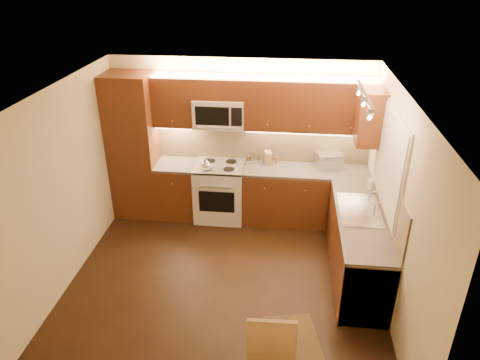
# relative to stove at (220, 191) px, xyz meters

# --- Properties ---
(floor) EXTENTS (4.00, 4.00, 0.01)m
(floor) POSITION_rel_stove_xyz_m (0.30, -1.68, -0.46)
(floor) COLOR black
(floor) RESTS_ON ground
(ceiling) EXTENTS (4.00, 4.00, 0.01)m
(ceiling) POSITION_rel_stove_xyz_m (0.30, -1.68, 2.04)
(ceiling) COLOR beige
(ceiling) RESTS_ON ground
(wall_back) EXTENTS (4.00, 0.01, 2.50)m
(wall_back) POSITION_rel_stove_xyz_m (0.30, 0.32, 0.79)
(wall_back) COLOR beige
(wall_back) RESTS_ON ground
(wall_front) EXTENTS (4.00, 0.01, 2.50)m
(wall_front) POSITION_rel_stove_xyz_m (0.30, -3.67, 0.79)
(wall_front) COLOR beige
(wall_front) RESTS_ON ground
(wall_left) EXTENTS (0.01, 4.00, 2.50)m
(wall_left) POSITION_rel_stove_xyz_m (-1.70, -1.68, 0.79)
(wall_left) COLOR beige
(wall_left) RESTS_ON ground
(wall_right) EXTENTS (0.01, 4.00, 2.50)m
(wall_right) POSITION_rel_stove_xyz_m (2.30, -1.68, 0.79)
(wall_right) COLOR beige
(wall_right) RESTS_ON ground
(pantry) EXTENTS (0.70, 0.60, 2.30)m
(pantry) POSITION_rel_stove_xyz_m (-1.35, 0.02, 0.69)
(pantry) COLOR #43190E
(pantry) RESTS_ON floor
(base_cab_back_left) EXTENTS (0.62, 0.60, 0.86)m
(base_cab_back_left) POSITION_rel_stove_xyz_m (-0.69, 0.02, -0.03)
(base_cab_back_left) COLOR #43190E
(base_cab_back_left) RESTS_ON floor
(counter_back_left) EXTENTS (0.62, 0.60, 0.04)m
(counter_back_left) POSITION_rel_stove_xyz_m (-0.69, 0.02, 0.42)
(counter_back_left) COLOR #3D3B37
(counter_back_left) RESTS_ON base_cab_back_left
(base_cab_back_right) EXTENTS (1.92, 0.60, 0.86)m
(base_cab_back_right) POSITION_rel_stove_xyz_m (1.34, 0.02, -0.03)
(base_cab_back_right) COLOR #43190E
(base_cab_back_right) RESTS_ON floor
(counter_back_right) EXTENTS (1.92, 0.60, 0.04)m
(counter_back_right) POSITION_rel_stove_xyz_m (1.34, 0.02, 0.42)
(counter_back_right) COLOR #3D3B37
(counter_back_right) RESTS_ON base_cab_back_right
(base_cab_right) EXTENTS (0.60, 2.00, 0.86)m
(base_cab_right) POSITION_rel_stove_xyz_m (2.00, -1.28, -0.03)
(base_cab_right) COLOR #43190E
(base_cab_right) RESTS_ON floor
(counter_right) EXTENTS (0.60, 2.00, 0.04)m
(counter_right) POSITION_rel_stove_xyz_m (2.00, -1.28, 0.42)
(counter_right) COLOR #3D3B37
(counter_right) RESTS_ON base_cab_right
(dishwasher) EXTENTS (0.58, 0.60, 0.84)m
(dishwasher) POSITION_rel_stove_xyz_m (2.00, -1.98, -0.03)
(dishwasher) COLOR silver
(dishwasher) RESTS_ON floor
(backsplash_back) EXTENTS (3.30, 0.02, 0.60)m
(backsplash_back) POSITION_rel_stove_xyz_m (0.65, 0.31, 0.74)
(backsplash_back) COLOR tan
(backsplash_back) RESTS_ON wall_back
(backsplash_right) EXTENTS (0.02, 2.00, 0.60)m
(backsplash_right) POSITION_rel_stove_xyz_m (2.29, -1.28, 0.74)
(backsplash_right) COLOR tan
(backsplash_right) RESTS_ON wall_right
(upper_cab_back_left) EXTENTS (0.62, 0.35, 0.75)m
(upper_cab_back_left) POSITION_rel_stove_xyz_m (-0.69, 0.15, 1.42)
(upper_cab_back_left) COLOR #43190E
(upper_cab_back_left) RESTS_ON wall_back
(upper_cab_back_right) EXTENTS (1.92, 0.35, 0.75)m
(upper_cab_back_right) POSITION_rel_stove_xyz_m (1.34, 0.15, 1.42)
(upper_cab_back_right) COLOR #43190E
(upper_cab_back_right) RESTS_ON wall_back
(upper_cab_bridge) EXTENTS (0.76, 0.35, 0.31)m
(upper_cab_bridge) POSITION_rel_stove_xyz_m (0.00, 0.15, 1.63)
(upper_cab_bridge) COLOR #43190E
(upper_cab_bridge) RESTS_ON wall_back
(upper_cab_right_corner) EXTENTS (0.35, 0.50, 0.75)m
(upper_cab_right_corner) POSITION_rel_stove_xyz_m (2.12, -0.28, 1.42)
(upper_cab_right_corner) COLOR #43190E
(upper_cab_right_corner) RESTS_ON wall_right
(stove) EXTENTS (0.76, 0.65, 0.92)m
(stove) POSITION_rel_stove_xyz_m (0.00, 0.00, 0.00)
(stove) COLOR silver
(stove) RESTS_ON floor
(microwave) EXTENTS (0.76, 0.38, 0.44)m
(microwave) POSITION_rel_stove_xyz_m (0.00, 0.14, 1.26)
(microwave) COLOR silver
(microwave) RESTS_ON wall_back
(window_frame) EXTENTS (0.03, 1.44, 1.24)m
(window_frame) POSITION_rel_stove_xyz_m (2.29, -1.12, 1.14)
(window_frame) COLOR silver
(window_frame) RESTS_ON wall_right
(window_blinds) EXTENTS (0.02, 1.36, 1.16)m
(window_blinds) POSITION_rel_stove_xyz_m (2.27, -1.12, 1.14)
(window_blinds) COLOR silver
(window_blinds) RESTS_ON wall_right
(sink) EXTENTS (0.52, 0.86, 0.15)m
(sink) POSITION_rel_stove_xyz_m (2.00, -1.12, 0.52)
(sink) COLOR silver
(sink) RESTS_ON counter_right
(faucet) EXTENTS (0.20, 0.04, 0.30)m
(faucet) POSITION_rel_stove_xyz_m (2.18, -1.12, 0.59)
(faucet) COLOR silver
(faucet) RESTS_ON counter_right
(track_light_bar) EXTENTS (0.04, 1.20, 0.03)m
(track_light_bar) POSITION_rel_stove_xyz_m (1.85, -1.27, 2.00)
(track_light_bar) COLOR silver
(track_light_bar) RESTS_ON ceiling
(kettle) EXTENTS (0.21, 0.21, 0.19)m
(kettle) POSITION_rel_stove_xyz_m (-0.17, -0.19, 0.56)
(kettle) COLOR silver
(kettle) RESTS_ON stove
(toaster_oven) EXTENTS (0.45, 0.38, 0.23)m
(toaster_oven) POSITION_rel_stove_xyz_m (1.68, 0.17, 0.55)
(toaster_oven) COLOR silver
(toaster_oven) RESTS_ON counter_back_right
(knife_block) EXTENTS (0.13, 0.17, 0.21)m
(knife_block) POSITION_rel_stove_xyz_m (0.74, 0.17, 0.54)
(knife_block) COLOR #A5794A
(knife_block) RESTS_ON counter_back_right
(spice_jar_a) EXTENTS (0.05, 0.05, 0.09)m
(spice_jar_a) POSITION_rel_stove_xyz_m (0.50, 0.25, 0.48)
(spice_jar_a) COLOR silver
(spice_jar_a) RESTS_ON counter_back_right
(spice_jar_b) EXTENTS (0.05, 0.05, 0.09)m
(spice_jar_b) POSITION_rel_stove_xyz_m (0.44, 0.26, 0.48)
(spice_jar_b) COLOR brown
(spice_jar_b) RESTS_ON counter_back_right
(spice_jar_c) EXTENTS (0.05, 0.05, 0.10)m
(spice_jar_c) POSITION_rel_stove_xyz_m (0.66, 0.23, 0.49)
(spice_jar_c) COLOR silver
(spice_jar_c) RESTS_ON counter_back_right
(spice_jar_d) EXTENTS (0.05, 0.05, 0.10)m
(spice_jar_d) POSITION_rel_stove_xyz_m (0.88, 0.23, 0.49)
(spice_jar_d) COLOR brown
(spice_jar_d) RESTS_ON counter_back_right
(soap_bottle) EXTENTS (0.12, 0.12, 0.20)m
(soap_bottle) POSITION_rel_stove_xyz_m (2.24, -0.48, 0.54)
(soap_bottle) COLOR silver
(soap_bottle) RESTS_ON counter_right
(rug) EXTENTS (0.72, 0.94, 0.01)m
(rug) POSITION_rel_stove_xyz_m (1.21, -2.58, -0.45)
(rug) COLOR black
(rug) RESTS_ON floor
(dining_chair) EXTENTS (0.46, 0.46, 1.00)m
(dining_chair) POSITION_rel_stove_xyz_m (0.97, -3.10, 0.04)
(dining_chair) COLOR #A5794A
(dining_chair) RESTS_ON floor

